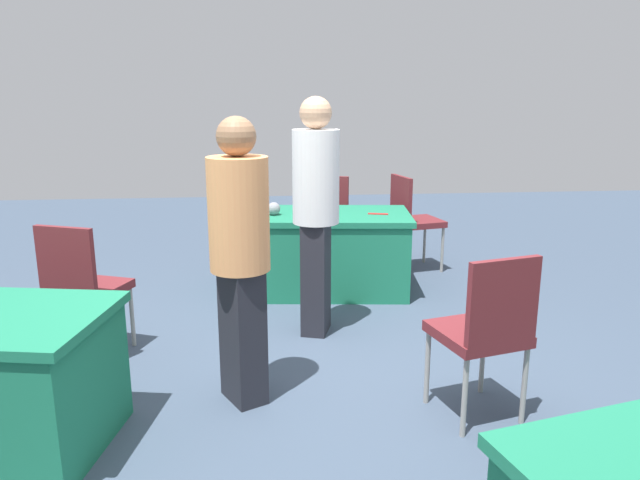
% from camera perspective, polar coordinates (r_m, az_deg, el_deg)
% --- Properties ---
extents(ground_plane, '(14.40, 14.40, 0.00)m').
position_cam_1_polar(ground_plane, '(3.80, -1.84, -13.88)').
color(ground_plane, '#3D4C60').
extents(table_foreground, '(1.63, 0.99, 0.73)m').
position_cam_1_polar(table_foreground, '(5.44, 0.36, -1.14)').
color(table_foreground, '#1E7A56').
rests_on(table_foreground, ground).
extents(chair_near_front, '(0.57, 0.57, 0.95)m').
position_cam_1_polar(chair_near_front, '(4.29, -21.93, -3.77)').
color(chair_near_front, '#9E9993').
rests_on(chair_near_front, ground).
extents(chair_tucked_left, '(0.55, 0.55, 0.95)m').
position_cam_1_polar(chair_tucked_left, '(6.35, 1.05, 2.67)').
color(chair_tucked_left, '#9E9993').
rests_on(chair_tucked_left, ground).
extents(chair_tucked_right, '(0.54, 0.54, 0.96)m').
position_cam_1_polar(chair_tucked_right, '(3.35, 15.63, -7.95)').
color(chair_tucked_right, '#9E9993').
rests_on(chair_tucked_right, ground).
extents(chair_by_pillar, '(0.53, 0.53, 0.98)m').
position_cam_1_polar(chair_by_pillar, '(6.12, 8.80, 2.32)').
color(chair_by_pillar, '#9E9993').
rests_on(chair_by_pillar, ground).
extents(person_presenter, '(0.42, 0.42, 1.76)m').
position_cam_1_polar(person_presenter, '(4.33, -0.40, 3.40)').
color(person_presenter, '#26262D').
rests_on(person_presenter, ground).
extents(person_attendee_standing, '(0.46, 0.46, 1.66)m').
position_cam_1_polar(person_attendee_standing, '(3.36, -7.70, -0.87)').
color(person_attendee_standing, '#26262D').
rests_on(person_attendee_standing, ground).
extents(laptop_silver, '(0.32, 0.29, 0.21)m').
position_cam_1_polar(laptop_silver, '(5.32, -0.83, 2.94)').
color(laptop_silver, silver).
rests_on(laptop_silver, table_foreground).
extents(yarn_ball, '(0.12, 0.12, 0.12)m').
position_cam_1_polar(yarn_ball, '(5.28, -4.46, 3.02)').
color(yarn_ball, gray).
rests_on(yarn_ball, table_foreground).
extents(scissors_red, '(0.18, 0.08, 0.01)m').
position_cam_1_polar(scissors_red, '(5.34, 5.59, 2.51)').
color(scissors_red, red).
rests_on(scissors_red, table_foreground).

